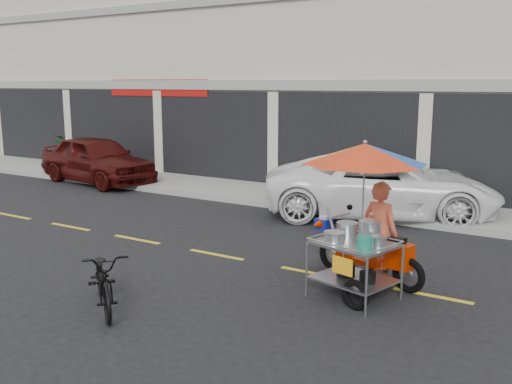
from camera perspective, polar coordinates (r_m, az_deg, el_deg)
The scene contains 9 objects.
ground at distance 9.77m, azimuth 5.71°, elevation -8.09°, with size 90.00×90.00×0.00m, color black.
sidewalk at distance 14.73m, azimuth 15.15°, elevation -1.62°, with size 45.00×3.00×0.15m, color gray.
centerline at distance 9.77m, azimuth 5.71°, elevation -8.06°, with size 42.00×0.10×0.01m, color gold.
maroon_sedan at distance 18.91m, azimuth -15.61°, elevation 3.16°, with size 1.79×4.45×1.52m, color #3C0A08.
white_pickup at distance 13.93m, azimuth 12.46°, elevation 0.67°, with size 2.52×5.47×1.52m, color white.
plant_tall at distance 22.68m, azimuth -18.41°, elevation 4.10°, with size 1.01×0.87×1.12m, color #154A1C.
plant_short at distance 22.23m, azimuth -18.82°, elevation 3.63°, with size 0.49×0.49×0.88m, color #154A1C.
near_bicycle at distance 8.40m, azimuth -14.99°, elevation -8.37°, with size 0.60×1.71×0.90m, color black.
food_vendor_rig at distance 8.65m, azimuth 11.14°, elevation -0.49°, with size 2.34×2.29×2.37m.
Camera 1 is at (4.01, -8.33, 3.16)m, focal length 40.00 mm.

